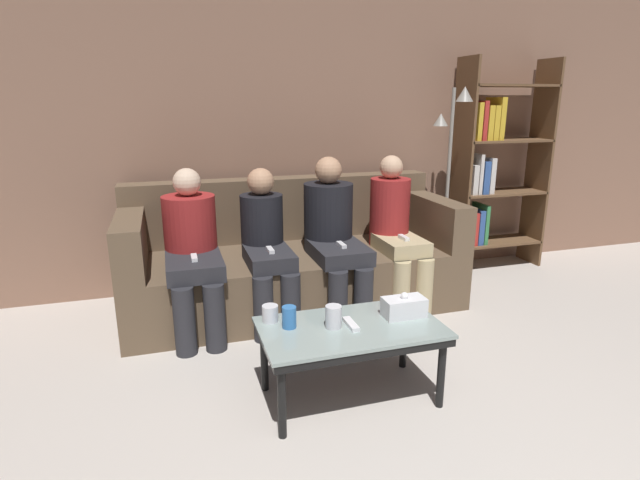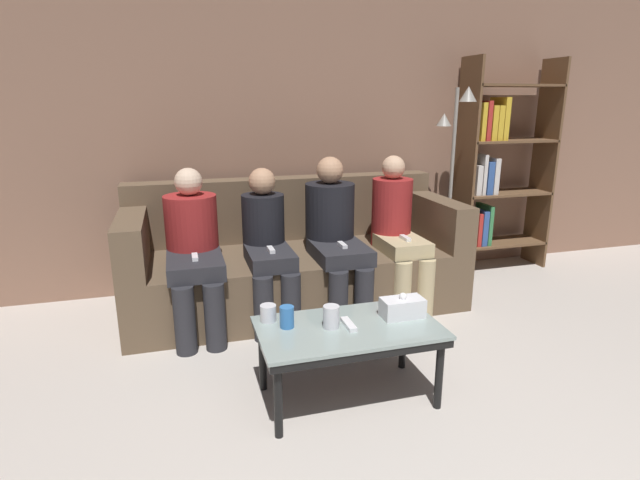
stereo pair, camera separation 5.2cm
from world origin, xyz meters
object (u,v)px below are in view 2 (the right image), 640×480
(cup_far_center, at_px, (268,313))
(seated_person_left_end, at_px, (193,245))
(seated_person_right_end, at_px, (397,228))
(seated_person_mid_left, at_px, (267,243))
(coffee_table, at_px, (349,334))
(standing_lamp, at_px, (454,165))
(couch, at_px, (294,261))
(seated_person_mid_right, at_px, (334,231))
(cup_near_left, at_px, (331,317))
(tissue_box, at_px, (402,307))
(game_remote, at_px, (349,324))
(cup_near_right, at_px, (287,317))
(bookshelf, at_px, (494,169))

(cup_far_center, bearing_deg, seated_person_left_end, 109.21)
(seated_person_right_end, bearing_deg, seated_person_mid_left, -178.89)
(coffee_table, bearing_deg, standing_lamp, 46.32)
(couch, distance_m, seated_person_mid_right, 0.43)
(couch, relative_size, cup_near_left, 21.35)
(tissue_box, bearing_deg, seated_person_left_end, 133.14)
(game_remote, distance_m, seated_person_mid_left, 1.12)
(couch, distance_m, tissue_box, 1.34)
(cup_near_left, bearing_deg, cup_near_right, 163.56)
(bookshelf, bearing_deg, coffee_table, -139.57)
(cup_far_center, distance_m, seated_person_left_end, 0.99)
(game_remote, height_order, seated_person_mid_left, seated_person_mid_left)
(cup_far_center, xyz_separation_m, game_remote, (0.37, -0.17, -0.03))
(tissue_box, xyz_separation_m, game_remote, (-0.31, -0.03, -0.04))
(coffee_table, xyz_separation_m, cup_far_center, (-0.37, 0.17, 0.09))
(standing_lamp, distance_m, seated_person_mid_right, 1.29)
(couch, xyz_separation_m, cup_near_right, (-0.33, -1.27, 0.13))
(cup_near_left, distance_m, tissue_box, 0.40)
(game_remote, bearing_deg, bookshelf, 40.43)
(seated_person_mid_left, height_order, seated_person_right_end, seated_person_right_end)
(seated_person_left_end, bearing_deg, game_remote, -57.68)
(standing_lamp, height_order, seated_person_left_end, standing_lamp)
(coffee_table, distance_m, standing_lamp, 2.18)
(seated_person_right_end, bearing_deg, bookshelf, 24.75)
(bookshelf, bearing_deg, game_remote, -139.57)
(cup_far_center, xyz_separation_m, standing_lamp, (1.82, 1.34, 0.54))
(couch, height_order, bookshelf, bookshelf)
(cup_near_left, distance_m, cup_far_center, 0.33)
(cup_near_right, bearing_deg, couch, 75.20)
(standing_lamp, xyz_separation_m, seated_person_mid_left, (-1.65, -0.42, -0.43))
(seated_person_mid_right, bearing_deg, cup_near_left, -108.52)
(cup_near_left, relative_size, tissue_box, 0.51)
(couch, distance_m, seated_person_mid_left, 0.42)
(bookshelf, distance_m, seated_person_left_end, 2.71)
(couch, relative_size, seated_person_right_end, 2.18)
(cup_far_center, distance_m, seated_person_mid_right, 1.15)
(bookshelf, relative_size, seated_person_right_end, 1.67)
(coffee_table, relative_size, seated_person_mid_right, 0.82)
(coffee_table, relative_size, cup_near_left, 8.07)
(bookshelf, bearing_deg, seated_person_right_end, -155.25)
(cup_far_center, bearing_deg, seated_person_right_end, 39.38)
(cup_near_left, distance_m, bookshelf, 2.65)
(seated_person_mid_right, bearing_deg, coffee_table, -104.15)
(seated_person_right_end, bearing_deg, tissue_box, -113.18)
(seated_person_left_end, distance_m, seated_person_mid_left, 0.49)
(cup_near_right, height_order, seated_person_mid_left, seated_person_mid_left)
(tissue_box, height_order, seated_person_right_end, seated_person_right_end)
(coffee_table, height_order, standing_lamp, standing_lamp)
(cup_near_right, distance_m, tissue_box, 0.61)
(cup_far_center, height_order, bookshelf, bookshelf)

